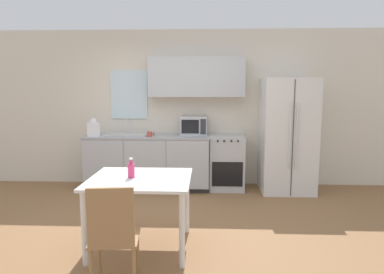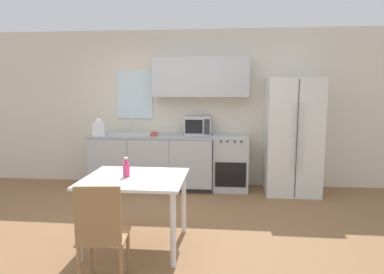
% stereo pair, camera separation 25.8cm
% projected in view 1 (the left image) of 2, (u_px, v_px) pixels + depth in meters
% --- Properties ---
extents(ground_plane, '(12.00, 12.00, 0.00)m').
position_uv_depth(ground_plane, '(161.00, 226.00, 4.26)').
color(ground_plane, olive).
extents(wall_back, '(12.00, 0.38, 2.70)m').
position_uv_depth(wall_back, '(178.00, 104.00, 6.00)').
color(wall_back, beige).
rests_on(wall_back, ground_plane).
extents(kitchen_counter, '(2.09, 0.68, 0.91)m').
position_uv_depth(kitchen_counter, '(148.00, 162.00, 5.83)').
color(kitchen_counter, '#333333').
rests_on(kitchen_counter, ground_plane).
extents(oven_range, '(0.57, 0.60, 0.91)m').
position_uv_depth(oven_range, '(226.00, 162.00, 5.81)').
color(oven_range, '#B7BABC').
rests_on(oven_range, ground_plane).
extents(refrigerator, '(0.84, 0.79, 1.86)m').
position_uv_depth(refrigerator, '(287.00, 135.00, 5.62)').
color(refrigerator, silver).
rests_on(refrigerator, ground_plane).
extents(kitchen_sink, '(0.72, 0.45, 0.27)m').
position_uv_depth(kitchen_sink, '(126.00, 134.00, 5.78)').
color(kitchen_sink, '#B7BABC').
rests_on(kitchen_sink, kitchen_counter).
extents(microwave, '(0.45, 0.36, 0.31)m').
position_uv_depth(microwave, '(194.00, 125.00, 5.83)').
color(microwave, '#B7BABC').
rests_on(microwave, kitchen_counter).
extents(coffee_mug, '(0.12, 0.09, 0.08)m').
position_uv_depth(coffee_mug, '(150.00, 134.00, 5.61)').
color(coffee_mug, '#BF4C3F').
rests_on(coffee_mug, kitchen_counter).
extents(grocery_bag_0, '(0.23, 0.21, 0.30)m').
position_uv_depth(grocery_bag_0, '(94.00, 128.00, 5.62)').
color(grocery_bag_0, white).
rests_on(grocery_bag_0, kitchen_counter).
extents(dining_table, '(1.05, 0.93, 0.77)m').
position_uv_depth(dining_table, '(140.00, 188.00, 3.60)').
color(dining_table, white).
rests_on(dining_table, ground_plane).
extents(dining_chair_near, '(0.45, 0.45, 0.93)m').
position_uv_depth(dining_chair_near, '(113.00, 232.00, 2.78)').
color(dining_chair_near, '#997047').
rests_on(dining_chair_near, ground_plane).
extents(drink_bottle, '(0.07, 0.07, 0.21)m').
position_uv_depth(drink_bottle, '(131.00, 170.00, 3.58)').
color(drink_bottle, '#DB386B').
rests_on(drink_bottle, dining_table).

